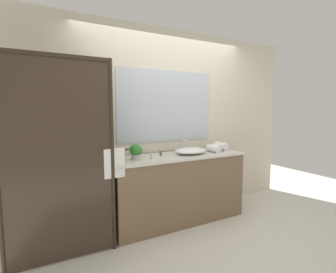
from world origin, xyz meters
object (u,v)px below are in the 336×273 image
at_px(rolled_towel_middle, 216,148).
at_px(rolled_towel_far_edge, 213,149).
at_px(sink_basin, 191,151).
at_px(amenity_bottle_shampoo, 161,153).
at_px(faucet, 183,148).
at_px(rolled_towel_near_edge, 221,146).
at_px(amenity_bottle_lotion, 151,156).
at_px(potted_plant, 136,151).

distance_m(rolled_towel_middle, rolled_towel_far_edge, 0.13).
height_order(sink_basin, amenity_bottle_shampoo, sink_basin).
bearing_deg(faucet, rolled_towel_near_edge, -13.87).
bearing_deg(rolled_towel_far_edge, sink_basin, 174.56).
height_order(amenity_bottle_lotion, rolled_towel_near_edge, rolled_towel_near_edge).
height_order(sink_basin, rolled_towel_near_edge, rolled_towel_near_edge).
relative_size(sink_basin, rolled_towel_near_edge, 2.28).
relative_size(potted_plant, rolled_towel_middle, 0.90).
height_order(amenity_bottle_lotion, rolled_towel_middle, rolled_towel_middle).
distance_m(sink_basin, amenity_bottle_shampoo, 0.42).
bearing_deg(amenity_bottle_lotion, sink_basin, 6.48).
xyz_separation_m(rolled_towel_middle, rolled_towel_far_edge, (-0.11, -0.07, 0.00)).
relative_size(rolled_towel_near_edge, rolled_towel_middle, 0.97).
relative_size(sink_basin, amenity_bottle_lotion, 5.71).
xyz_separation_m(amenity_bottle_lotion, rolled_towel_middle, (1.07, 0.10, 0.01)).
bearing_deg(potted_plant, amenity_bottle_lotion, -19.50).
distance_m(rolled_towel_near_edge, rolled_towel_middle, 0.11).
xyz_separation_m(potted_plant, rolled_towel_far_edge, (1.14, -0.03, -0.05)).
bearing_deg(faucet, sink_basin, -90.00).
bearing_deg(rolled_towel_near_edge, amenity_bottle_lotion, -173.96).
distance_m(faucet, rolled_towel_far_edge, 0.42).
height_order(amenity_bottle_shampoo, rolled_towel_far_edge, rolled_towel_far_edge).
xyz_separation_m(faucet, potted_plant, (-0.78, -0.21, 0.05)).
xyz_separation_m(faucet, amenity_bottle_shampoo, (-0.42, -0.14, -0.02)).
bearing_deg(potted_plant, sink_basin, 0.62).
bearing_deg(sink_basin, amenity_bottle_shampoo, 171.84).
distance_m(amenity_bottle_lotion, rolled_towel_middle, 1.08).
height_order(sink_basin, rolled_towel_middle, rolled_towel_middle).
xyz_separation_m(amenity_bottle_shampoo, rolled_towel_near_edge, (0.99, -0.00, 0.02)).
bearing_deg(amenity_bottle_shampoo, rolled_towel_far_edge, -6.92).
relative_size(faucet, potted_plant, 0.93).
bearing_deg(rolled_towel_far_edge, faucet, 146.78).
distance_m(amenity_bottle_shampoo, rolled_towel_far_edge, 0.78).
bearing_deg(faucet, potted_plant, -165.32).
bearing_deg(rolled_towel_near_edge, amenity_bottle_shampoo, 179.75).
xyz_separation_m(amenity_bottle_lotion, amenity_bottle_shampoo, (0.19, 0.13, -0.00)).
height_order(sink_basin, faucet, faucet).
bearing_deg(amenity_bottle_shampoo, potted_plant, -169.36).
bearing_deg(amenity_bottle_lotion, potted_plant, 160.50).
bearing_deg(potted_plant, rolled_towel_middle, 1.87).
bearing_deg(sink_basin, rolled_towel_far_edge, -5.44).
bearing_deg(rolled_towel_far_edge, amenity_bottle_lotion, -177.86).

